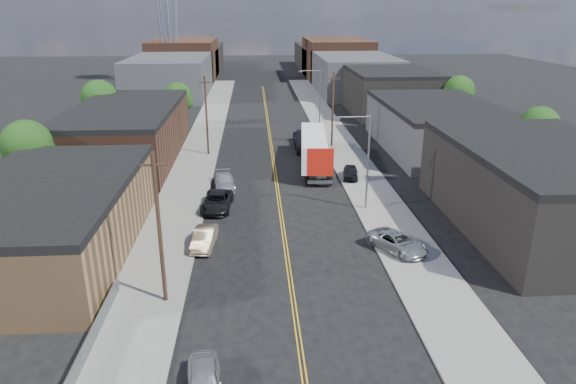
{
  "coord_description": "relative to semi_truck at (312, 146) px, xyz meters",
  "views": [
    {
      "loc": [
        -2.27,
        -19.16,
        17.88
      ],
      "look_at": [
        0.59,
        23.36,
        2.5
      ],
      "focal_mm": 32.0,
      "sensor_mm": 36.0,
      "label": 1
    }
  ],
  "objects": [
    {
      "name": "skyline_right_c",
      "position": [
        15.5,
        100.54,
        1.09
      ],
      "size": [
        16.0,
        40.0,
        7.0
      ],
      "primitive_type": "cube",
      "color": "black",
      "rests_on": "ground"
    },
    {
      "name": "warehouse_brown",
      "position": [
        -22.5,
        4.54,
        0.89
      ],
      "size": [
        12.0,
        26.0,
        6.6
      ],
      "color": "#47281C",
      "rests_on": "ground"
    },
    {
      "name": "utility_pole_left_far",
      "position": [
        -12.7,
        5.54,
        2.73
      ],
      "size": [
        1.6,
        0.26,
        10.0
      ],
      "color": "black",
      "rests_on": "ground"
    },
    {
      "name": "streetlight_far",
      "position": [
        3.1,
        20.54,
        2.92
      ],
      "size": [
        3.39,
        0.25,
        9.0
      ],
      "color": "gray",
      "rests_on": "ground"
    },
    {
      "name": "car_left_b",
      "position": [
        -10.9,
        -21.46,
        -1.68
      ],
      "size": [
        1.97,
        4.57,
        1.46
      ],
      "primitive_type": "imported",
      "rotation": [
        0.0,
        0.0,
        -0.1
      ],
      "color": "#90775E",
      "rests_on": "ground"
    },
    {
      "name": "industrial_right_c",
      "position": [
        17.5,
        32.54,
        1.39
      ],
      "size": [
        14.0,
        22.0,
        7.6
      ],
      "color": "black",
      "rests_on": "ground"
    },
    {
      "name": "tree_right_far",
      "position": [
        25.56,
        20.54,
        2.77
      ],
      "size": [
        4.85,
        4.76,
        7.91
      ],
      "color": "black",
      "rests_on": "ground"
    },
    {
      "name": "car_left_d",
      "position": [
        -10.02,
        -7.51,
        -1.68
      ],
      "size": [
        2.62,
        5.22,
        1.46
      ],
      "primitive_type": "imported",
      "rotation": [
        0.0,
        0.0,
        0.12
      ],
      "color": "#B6BABC",
      "rests_on": "ground"
    },
    {
      "name": "skyline_right_b",
      "position": [
        15.5,
        80.54,
        2.59
      ],
      "size": [
        16.0,
        26.0,
        10.0
      ],
      "primitive_type": "cube",
      "color": "#47281C",
      "rests_on": "ground"
    },
    {
      "name": "sidewalk_left",
      "position": [
        -14.0,
        5.54,
        -2.33
      ],
      "size": [
        5.0,
        140.0,
        0.15
      ],
      "primitive_type": "cube",
      "color": "slate",
      "rests_on": "ground"
    },
    {
      "name": "skyline_left_b",
      "position": [
        -24.5,
        80.54,
        2.59
      ],
      "size": [
        16.0,
        26.0,
        10.0
      ],
      "primitive_type": "cube",
      "color": "#47281C",
      "rests_on": "ground"
    },
    {
      "name": "sidewalk_right",
      "position": [
        5.0,
        5.54,
        -2.33
      ],
      "size": [
        5.0,
        140.0,
        0.15
      ],
      "primitive_type": "cube",
      "color": "slate",
      "rests_on": "ground"
    },
    {
      "name": "chainlink_fence",
      "position": [
        -16.0,
        -35.96,
        -1.75
      ],
      "size": [
        0.05,
        16.0,
        1.22
      ],
      "color": "slate",
      "rests_on": "ground"
    },
    {
      "name": "skyline_right_a",
      "position": [
        15.5,
        55.54,
        1.59
      ],
      "size": [
        16.0,
        30.0,
        8.0
      ],
      "primitive_type": "cube",
      "color": "#353537",
      "rests_on": "ground"
    },
    {
      "name": "car_ahead_truck",
      "position": [
        0.0,
        10.22,
        -1.58
      ],
      "size": [
        2.85,
        5.97,
        1.64
      ],
      "primitive_type": "imported",
      "rotation": [
        0.0,
        0.0,
        -0.02
      ],
      "color": "black",
      "rests_on": "ground"
    },
    {
      "name": "tree_left_near",
      "position": [
        -28.44,
        -9.46,
        2.77
      ],
      "size": [
        4.85,
        4.76,
        7.91
      ],
      "color": "black",
      "rests_on": "ground"
    },
    {
      "name": "car_right_lot_c",
      "position": [
        3.7,
        -5.46,
        -1.59
      ],
      "size": [
        2.15,
        4.09,
        1.33
      ],
      "primitive_type": "imported",
      "rotation": [
        0.0,
        0.0,
        -0.16
      ],
      "color": "black",
      "rests_on": "sidewalk_right"
    },
    {
      "name": "utility_pole_left_near",
      "position": [
        -12.7,
        -29.46,
        2.73
      ],
      "size": [
        1.6,
        0.26,
        10.0
      ],
      "color": "black",
      "rests_on": "ground"
    },
    {
      "name": "tree_right_near",
      "position": [
        25.56,
        -3.46,
        2.46
      ],
      "size": [
        4.6,
        4.48,
        7.44
      ],
      "color": "black",
      "rests_on": "ground"
    },
    {
      "name": "tree_left_mid",
      "position": [
        -28.44,
        15.54,
        3.08
      ],
      "size": [
        5.1,
        5.04,
        8.37
      ],
      "color": "black",
      "rests_on": "ground"
    },
    {
      "name": "centerline",
      "position": [
        -4.5,
        5.54,
        -2.4
      ],
      "size": [
        0.32,
        120.0,
        0.01
      ],
      "primitive_type": "cube",
      "color": "gold",
      "rests_on": "ground"
    },
    {
      "name": "tree_left_far",
      "position": [
        -18.44,
        22.54,
        2.16
      ],
      "size": [
        4.35,
        4.2,
        6.97
      ],
      "color": "black",
      "rests_on": "ground"
    },
    {
      "name": "car_right_lot_a",
      "position": [
        4.03,
        -23.46,
        -1.55
      ],
      "size": [
        4.69,
        5.51,
        1.4
      ],
      "primitive_type": "imported",
      "rotation": [
        0.0,
        0.0,
        0.57
      ],
      "color": "#A5A7AA",
      "rests_on": "sidewalk_right"
    },
    {
      "name": "car_left_a",
      "position": [
        -9.5,
        -38.02,
        -1.69
      ],
      "size": [
        2.1,
        4.34,
        1.43
      ],
      "primitive_type": "imported",
      "rotation": [
        0.0,
        0.0,
        0.1
      ],
      "color": "#B5B8BB",
      "rests_on": "ground"
    },
    {
      "name": "industrial_right_b",
      "position": [
        17.5,
        6.54,
        0.64
      ],
      "size": [
        14.0,
        24.0,
        6.1
      ],
      "color": "#353537",
      "rests_on": "ground"
    },
    {
      "name": "ground",
      "position": [
        -4.5,
        20.54,
        -2.41
      ],
      "size": [
        260.0,
        260.0,
        0.0
      ],
      "primitive_type": "plane",
      "color": "black",
      "rests_on": "ground"
    },
    {
      "name": "skyline_left_c",
      "position": [
        -24.5,
        100.54,
        1.09
      ],
      "size": [
        16.0,
        40.0,
        7.0
      ],
      "primitive_type": "cube",
      "color": "black",
      "rests_on": "ground"
    },
    {
      "name": "semi_truck",
      "position": [
        0.0,
        0.0,
        0.0
      ],
      "size": [
        3.89,
        16.34,
        4.23
      ],
      "rotation": [
        0.0,
        0.0,
        -0.09
      ],
      "color": "silver",
      "rests_on": "ground"
    },
    {
      "name": "utility_pole_right",
      "position": [
        3.7,
        8.54,
        2.73
      ],
      "size": [
        1.6,
        0.26,
        10.0
      ],
      "color": "black",
      "rests_on": "ground"
    },
    {
      "name": "skyline_left_a",
      "position": [
        -24.5,
        55.54,
        1.59
      ],
      "size": [
        16.0,
        30.0,
        8.0
      ],
      "primitive_type": "cube",
      "color": "#353537",
      "rests_on": "ground"
    },
    {
      "name": "industrial_right_a",
      "position": [
        17.49,
        -19.46,
        1.14
      ],
      "size": [
        14.0,
        22.0,
        7.1
      ],
      "color": "black",
      "rests_on": "ground"
    },
    {
      "name": "streetlight_near",
      "position": [
        3.1,
        -14.46,
        2.92
      ],
      "size": [
        3.39,
        0.25,
        9.0
      ],
      "color": "gray",
      "rests_on": "ground"
    },
    {
      "name": "car_left_c",
      "position": [
        -10.39,
        -13.46,
        -1.63
      ],
      "size": [
        3.0,
        5.75,
        1.55
      ],
      "primitive_type": "imported",
      "rotation": [
        0.0,
        0.0,
        -0.08
      ],
      "color": "black",
      "rests_on": "ground"
    },
    {
      "name": "warehouse_tan",
      "position": [
        -22.5,
        -21.46,
        0.39
      ],
      "size": [
        12.0,
        22.0,
        5.6
      ],
      "color": "olive",
      "rests_on": "ground"
    }
  ]
}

